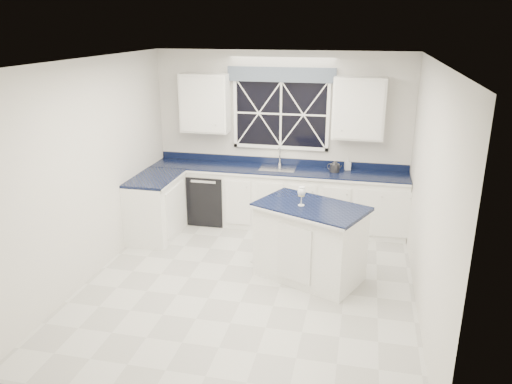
% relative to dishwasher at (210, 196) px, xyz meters
% --- Properties ---
extents(ground, '(4.50, 4.50, 0.00)m').
position_rel_dishwasher_xyz_m(ground, '(1.10, -1.95, -0.41)').
color(ground, '#BABAB5').
rests_on(ground, ground).
extents(back_wall, '(4.00, 0.10, 2.70)m').
position_rel_dishwasher_xyz_m(back_wall, '(1.10, 0.30, 0.94)').
color(back_wall, beige).
rests_on(back_wall, ground).
extents(base_cabinets, '(3.99, 1.60, 0.90)m').
position_rel_dishwasher_xyz_m(base_cabinets, '(0.77, -0.17, 0.04)').
color(base_cabinets, white).
rests_on(base_cabinets, ground).
extents(countertop, '(3.98, 0.64, 0.04)m').
position_rel_dishwasher_xyz_m(countertop, '(1.10, 0.00, 0.51)').
color(countertop, black).
rests_on(countertop, base_cabinets).
extents(dishwasher, '(0.60, 0.58, 0.82)m').
position_rel_dishwasher_xyz_m(dishwasher, '(0.00, 0.00, 0.00)').
color(dishwasher, black).
rests_on(dishwasher, ground).
extents(window, '(1.65, 0.09, 1.26)m').
position_rel_dishwasher_xyz_m(window, '(1.10, 0.25, 1.42)').
color(window, black).
rests_on(window, ground).
extents(upper_cabinets, '(3.10, 0.34, 0.90)m').
position_rel_dishwasher_xyz_m(upper_cabinets, '(1.10, 0.13, 1.49)').
color(upper_cabinets, white).
rests_on(upper_cabinets, ground).
extents(faucet, '(0.05, 0.20, 0.30)m').
position_rel_dishwasher_xyz_m(faucet, '(1.10, 0.19, 0.69)').
color(faucet, silver).
rests_on(faucet, countertop).
extents(island, '(1.51, 1.25, 0.97)m').
position_rel_dishwasher_xyz_m(island, '(1.81, -1.60, 0.08)').
color(island, white).
rests_on(island, ground).
extents(rug, '(1.40, 1.02, 0.02)m').
position_rel_dishwasher_xyz_m(rug, '(1.69, -1.13, -0.40)').
color(rug, '#B1B1AC').
rests_on(rug, ground).
extents(kettle, '(0.23, 0.19, 0.17)m').
position_rel_dishwasher_xyz_m(kettle, '(1.97, 0.04, 0.61)').
color(kettle, '#2D2D2F').
rests_on(kettle, countertop).
extents(wine_glass, '(0.10, 0.10, 0.24)m').
position_rel_dishwasher_xyz_m(wine_glass, '(1.69, -1.63, 0.73)').
color(wine_glass, silver).
rests_on(wine_glass, island).
extents(soap_bottle, '(0.11, 0.11, 0.19)m').
position_rel_dishwasher_xyz_m(soap_bottle, '(2.16, 0.19, 0.62)').
color(soap_bottle, silver).
rests_on(soap_bottle, countertop).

